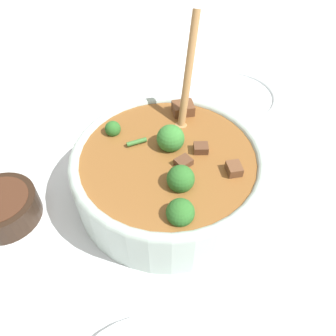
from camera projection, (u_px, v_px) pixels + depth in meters
ground_plane at (168, 191)px, 0.54m from camera, size 4.00×4.00×0.00m
stew_bowl at (168, 170)px, 0.50m from camera, size 0.29×0.29×0.24m
condiment_bowl at (2, 207)px, 0.49m from camera, size 0.11×0.11×0.04m
empty_plate at (232, 97)px, 0.70m from camera, size 0.20×0.20×0.02m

